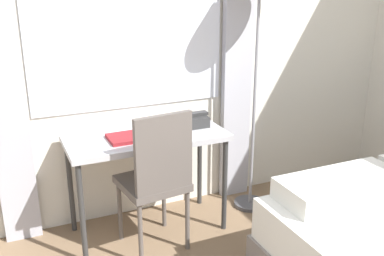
# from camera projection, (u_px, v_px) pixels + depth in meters

# --- Properties ---
(wall_back_with_window) EXTENTS (5.35, 0.13, 2.70)m
(wall_back_with_window) POSITION_uv_depth(u_px,v_px,m) (140.00, 35.00, 3.16)
(wall_back_with_window) COLOR silver
(wall_back_with_window) RESTS_ON ground_plane
(desk) EXTENTS (1.08, 0.50, 0.73)m
(desk) POSITION_uv_depth(u_px,v_px,m) (146.00, 145.00, 3.06)
(desk) COLOR #B2B2B7
(desk) RESTS_ON ground_plane
(desk_chair) EXTENTS (0.44, 0.44, 0.98)m
(desk_chair) POSITION_uv_depth(u_px,v_px,m) (157.00, 175.00, 2.86)
(desk_chair) COLOR #59514C
(desk_chair) RESTS_ON ground_plane
(telephone) EXTENTS (0.18, 0.17, 0.10)m
(telephone) POSITION_uv_depth(u_px,v_px,m) (195.00, 120.00, 3.20)
(telephone) COLOR #2D2D2D
(telephone) RESTS_ON desk
(book) EXTENTS (0.27, 0.22, 0.02)m
(book) POSITION_uv_depth(u_px,v_px,m) (129.00, 137.00, 2.95)
(book) COLOR maroon
(book) RESTS_ON desk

